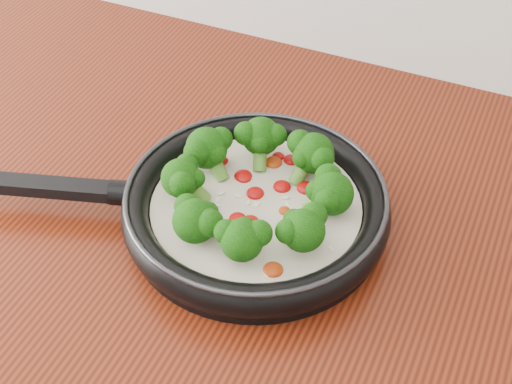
% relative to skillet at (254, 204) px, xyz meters
% --- Properties ---
extents(skillet, '(0.49, 0.37, 0.09)m').
position_rel_skillet_xyz_m(skillet, '(0.00, 0.00, 0.00)').
color(skillet, black).
rests_on(skillet, counter).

